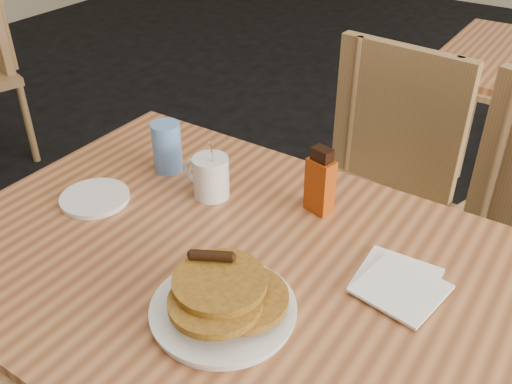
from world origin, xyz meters
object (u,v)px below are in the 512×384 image
Objects in this scene: main_table at (245,279)px; coffee_mug at (210,176)px; syrup_bottle at (320,182)px; pancake_plate at (223,301)px; chair_main_far at (379,174)px; blue_tumbler at (167,147)px.

main_table is 8.40× the size of coffee_mug.
coffee_mug is 0.26m from syrup_bottle.
coffee_mug is at bearing 130.69° from pancake_plate.
chair_main_far is 5.92× the size of syrup_bottle.
main_table is 0.43m from blue_tumbler.
syrup_bottle is 0.40m from blue_tumbler.
main_table is 8.29× the size of syrup_bottle.
pancake_plate is at bearing -74.97° from syrup_bottle.
chair_main_far is at bearing 108.58° from syrup_bottle.
syrup_bottle reaches higher than coffee_mug.
syrup_bottle is 1.25× the size of blue_tumbler.
blue_tumbler is at bearing 141.41° from pancake_plate.
pancake_plate is 1.66× the size of syrup_bottle.
coffee_mug is 0.16m from blue_tumbler.
coffee_mug is (-0.19, -0.60, 0.24)m from chair_main_far.
blue_tumbler is (-0.40, -0.05, -0.01)m from syrup_bottle.
coffee_mug reaches higher than main_table.
main_table is 0.78m from chair_main_far.
syrup_bottle reaches higher than pancake_plate.
coffee_mug is (-0.25, 0.30, 0.02)m from pancake_plate.
main_table is at bearing 108.93° from pancake_plate.
main_table is 0.28m from coffee_mug.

